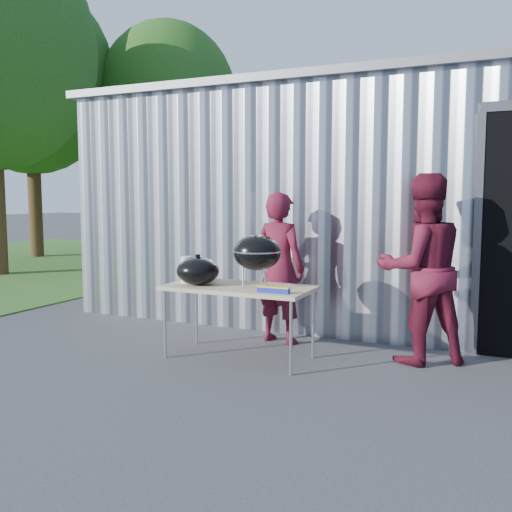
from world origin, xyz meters
The scene contains 13 objects.
ground centered at (0.00, 0.00, 0.00)m, with size 80.00×80.00×0.00m, color #37373A.
building centered at (0.92, 4.59, 1.54)m, with size 8.20×6.20×3.10m.
grass_patch centered at (-9.00, 6.00, 0.01)m, with size 10.00×12.00×0.02m, color #2D591E.
tree_mid centered at (-9.50, 7.00, 4.78)m, with size 4.43×4.43×7.33m.
tree_far centered at (-6.50, 9.00, 4.19)m, with size 3.88×3.88×6.43m.
folding_table centered at (-0.12, 0.53, 0.71)m, with size 1.50×0.75×0.75m.
kettle_grill centered at (0.08, 0.55, 1.16)m, with size 0.49×0.49×0.95m.
grill_lid centered at (-0.54, 0.43, 0.89)m, with size 0.44×0.44×0.32m.
paper_towels centered at (-0.70, 0.48, 0.89)m, with size 0.12×0.12×0.28m, color white.
white_tub centered at (-0.67, 0.75, 0.80)m, with size 0.20×0.15×0.10m, color white.
foil_box centered at (0.37, 0.28, 0.78)m, with size 0.32×0.06×0.06m.
person_cook centered at (0.01, 1.30, 0.85)m, with size 0.62×0.41×1.70m, color maroon.
person_bystander centered at (1.59, 1.16, 0.94)m, with size 0.91×0.71×1.88m, color maroon.
Camera 1 is at (2.43, -4.60, 1.66)m, focal length 40.00 mm.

